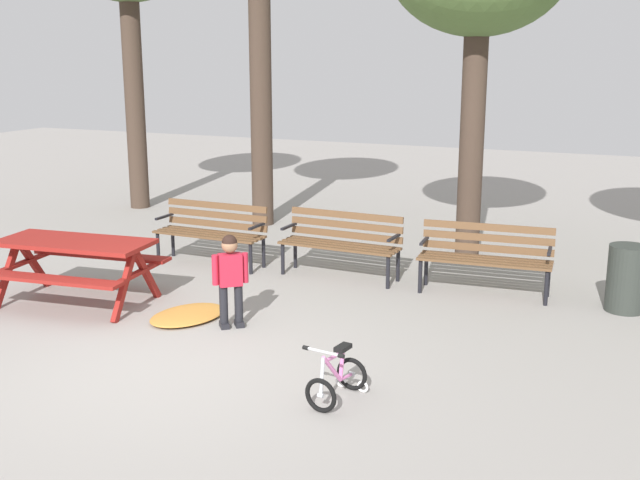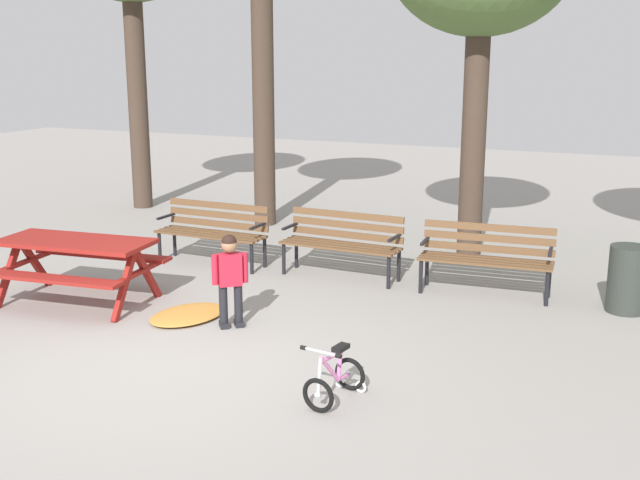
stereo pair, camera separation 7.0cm
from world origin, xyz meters
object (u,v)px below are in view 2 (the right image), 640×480
at_px(park_bench_right, 486,253).
at_px(trash_bin, 628,279).
at_px(picnic_table, 76,254).
at_px(child_standing, 230,273).
at_px(park_bench_left, 343,239).
at_px(park_bench_far_left, 214,228).
at_px(kids_bicycle, 335,379).

height_order(park_bench_right, trash_bin, park_bench_right).
distance_m(picnic_table, child_standing, 2.08).
xyz_separation_m(park_bench_right, trash_bin, (1.62, -0.03, -0.12)).
height_order(picnic_table, park_bench_left, park_bench_left).
relative_size(park_bench_far_left, trash_bin, 2.08).
height_order(park_bench_left, trash_bin, park_bench_left).
bearing_deg(park_bench_right, trash_bin, -1.14).
relative_size(park_bench_left, child_standing, 1.58).
distance_m(park_bench_far_left, park_bench_right, 3.79).
bearing_deg(park_bench_far_left, park_bench_left, 3.60).
xyz_separation_m(kids_bicycle, trash_bin, (2.13, 3.52, 0.19)).
xyz_separation_m(park_bench_left, trash_bin, (3.51, -0.02, -0.12)).
height_order(picnic_table, park_bench_far_left, park_bench_far_left).
relative_size(kids_bicycle, trash_bin, 0.77).
bearing_deg(picnic_table, park_bench_right, 28.15).
bearing_deg(child_standing, park_bench_right, 45.78).
distance_m(picnic_table, park_bench_far_left, 2.25).
bearing_deg(trash_bin, park_bench_right, 178.86).
height_order(park_bench_right, child_standing, child_standing).
relative_size(picnic_table, child_standing, 1.89).
bearing_deg(park_bench_far_left, park_bench_right, 2.06).
bearing_deg(picnic_table, park_bench_left, 43.31).
xyz_separation_m(park_bench_far_left, child_standing, (1.54, -2.17, 0.09)).
bearing_deg(kids_bicycle, child_standing, 144.50).
xyz_separation_m(park_bench_right, child_standing, (-2.25, -2.31, 0.09)).
xyz_separation_m(picnic_table, park_bench_far_left, (0.54, 2.18, -0.08)).
distance_m(child_standing, trash_bin, 4.50).
relative_size(park_bench_left, park_bench_right, 0.99).
bearing_deg(park_bench_right, kids_bicycle, -98.07).
bearing_deg(park_bench_left, kids_bicycle, -68.63).
height_order(park_bench_far_left, trash_bin, park_bench_far_left).
relative_size(child_standing, trash_bin, 1.33).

